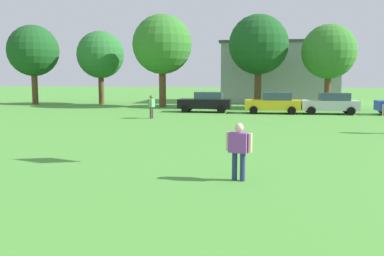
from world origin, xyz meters
TOP-DOWN VIEW (x-y plane):
  - ground_plane at (0.00, 30.00)m, footprint 160.00×160.00m
  - adult_bystander at (1.43, 13.01)m, footprint 0.77×0.46m
  - bystander_midfield at (-5.66, 30.00)m, footprint 0.39×0.77m
  - parked_car_black_0 at (-2.57, 35.77)m, footprint 4.30×2.02m
  - parked_car_yellow_1 at (2.95, 35.38)m, footprint 4.30×2.02m
  - parked_car_silver_2 at (7.37, 35.60)m, footprint 4.30×2.02m
  - tree_far_left at (-21.46, 42.26)m, footprint 5.26×5.26m
  - tree_left at (-14.61, 43.43)m, footprint 4.87×4.87m
  - tree_center at (-7.40, 40.77)m, footprint 5.62×5.62m
  - tree_right at (1.61, 41.62)m, footprint 5.56×5.56m
  - tree_far_right at (7.83, 40.80)m, footprint 4.85×4.85m
  - house_left at (3.80, 50.17)m, footprint 12.72×8.86m

SIDE VIEW (x-z plane):
  - ground_plane at x=0.00m, z-range 0.00..0.00m
  - parked_car_black_0 at x=-2.57m, z-range 0.02..1.70m
  - parked_car_yellow_1 at x=2.95m, z-range 0.02..1.70m
  - parked_car_silver_2 at x=7.37m, z-range 0.02..1.70m
  - bystander_midfield at x=-5.66m, z-range 0.15..1.80m
  - adult_bystander at x=1.43m, z-range 0.16..1.84m
  - house_left at x=3.80m, z-range 0.01..6.68m
  - tree_far_right at x=7.83m, z-range 1.32..8.88m
  - tree_left at x=-14.61m, z-range 1.33..8.92m
  - tree_far_left at x=-21.46m, z-range 1.43..9.63m
  - tree_right at x=1.61m, z-range 1.52..10.19m
  - tree_center at x=-7.40m, z-range 1.53..10.28m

